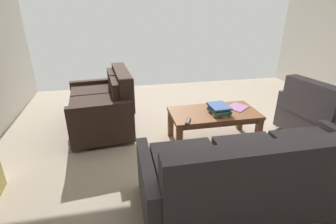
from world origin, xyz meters
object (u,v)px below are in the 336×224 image
object	(u,v)px
loveseat_near	(104,106)
tv_remote	(188,121)
coffee_table	(214,116)
loose_magazine	(237,107)
armchair_side	(322,114)
book_stack	(219,109)
sofa_main	(260,174)

from	to	relation	value
loveseat_near	tv_remote	size ratio (longest dim) A/B	7.64
coffee_table	loose_magazine	distance (m)	0.37
loveseat_near	loose_magazine	size ratio (longest dim) A/B	4.64
tv_remote	armchair_side	bearing A→B (deg)	-179.30
loveseat_near	coffee_table	bearing A→B (deg)	155.20
loveseat_near	book_stack	distance (m)	1.62
loveseat_near	tv_remote	distance (m)	1.33
armchair_side	book_stack	bearing A→B (deg)	-5.95
coffee_table	tv_remote	bearing A→B (deg)	28.93
coffee_table	loose_magazine	xyz separation A→B (m)	(-0.36, -0.07, 0.07)
coffee_table	tv_remote	world-z (taller)	tv_remote
sofa_main	loose_magazine	world-z (taller)	sofa_main
armchair_side	loose_magazine	world-z (taller)	armchair_side
coffee_table	book_stack	bearing A→B (deg)	124.57
loveseat_near	coffee_table	size ratio (longest dim) A/B	1.11
loveseat_near	book_stack	bearing A→B (deg)	153.88
sofa_main	loveseat_near	bearing A→B (deg)	-53.29
loveseat_near	loose_magazine	world-z (taller)	loveseat_near
tv_remote	loose_magazine	distance (m)	0.83
coffee_table	loose_magazine	size ratio (longest dim) A/B	4.18
coffee_table	sofa_main	bearing A→B (deg)	88.66
armchair_side	loose_magazine	size ratio (longest dim) A/B	4.00
coffee_table	book_stack	size ratio (longest dim) A/B	3.43
armchair_side	tv_remote	bearing A→B (deg)	0.70
loveseat_near	armchair_side	distance (m)	2.98
book_stack	loveseat_near	bearing A→B (deg)	-26.12
coffee_table	loose_magazine	world-z (taller)	loose_magazine
sofa_main	armchair_side	distance (m)	1.78
sofa_main	loose_magazine	xyz separation A→B (m)	(-0.39, -1.27, 0.09)
armchair_side	loose_magazine	bearing A→B (deg)	-14.33
sofa_main	tv_remote	size ratio (longest dim) A/B	12.58
sofa_main	armchair_side	bearing A→B (deg)	-145.90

